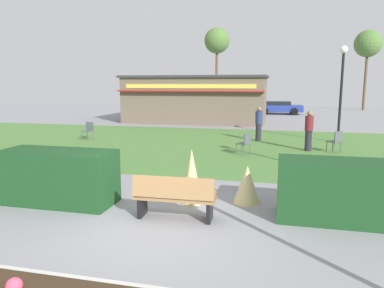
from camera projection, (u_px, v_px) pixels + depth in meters
ground_plane at (152, 228)px, 7.11m from camera, size 80.00×80.00×0.00m
lawn_patch at (225, 145)px, 16.52m from camera, size 36.00×12.00×0.01m
park_bench at (174, 197)px, 7.47m from camera, size 1.71×0.57×0.95m
hedge_left at (58, 177)px, 8.53m from camera, size 2.70×1.10×1.26m
hedge_right at (334, 191)px, 7.44m from camera, size 2.26×1.10×1.25m
ornamental_grass_behind_left at (247, 184)px, 8.52m from camera, size 0.65×0.65×0.90m
ornamental_grass_behind_right at (192, 176)px, 8.49m from camera, size 0.53×0.53×1.30m
lamppost_far at (342, 83)px, 16.89m from camera, size 0.36×0.36×4.52m
trash_bin at (58, 189)px, 8.31m from camera, size 0.52×0.52×0.81m
food_kiosk at (197, 99)px, 26.58m from camera, size 10.24×5.36×3.35m
cafe_chair_west at (89, 129)px, 18.14m from camera, size 0.50×0.50×0.89m
cafe_chair_east at (336, 140)px, 14.75m from camera, size 0.62×0.62×0.89m
cafe_chair_north at (245, 142)px, 14.24m from camera, size 0.60×0.60×0.89m
person_strolling at (309, 131)px, 15.11m from camera, size 0.34×0.34×1.69m
person_standing at (259, 124)px, 17.70m from camera, size 0.34×0.34×1.69m
parked_car_west_slot at (219, 106)px, 34.70m from camera, size 4.34×2.33×1.20m
parked_car_center_slot at (278, 107)px, 33.42m from camera, size 4.33×2.31×1.20m
tree_left_bg at (217, 41)px, 40.07m from camera, size 2.80×2.80×8.89m
tree_right_bg at (368, 44)px, 37.69m from camera, size 2.80×2.80×8.31m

